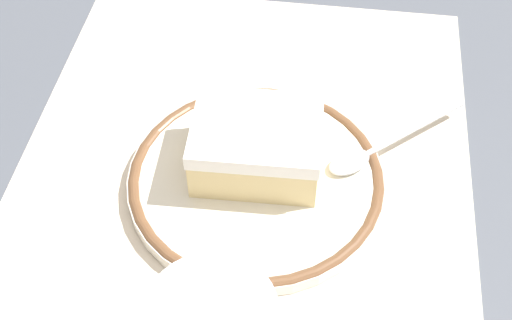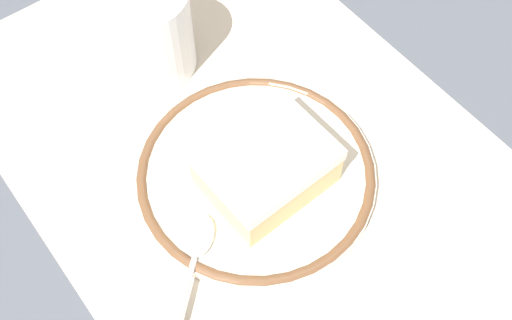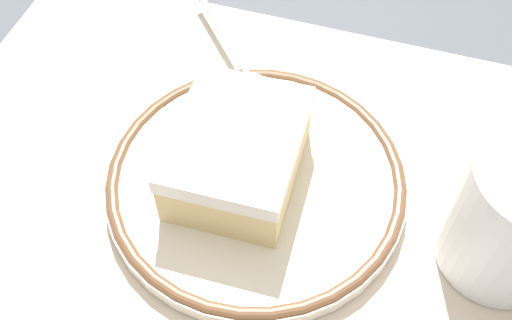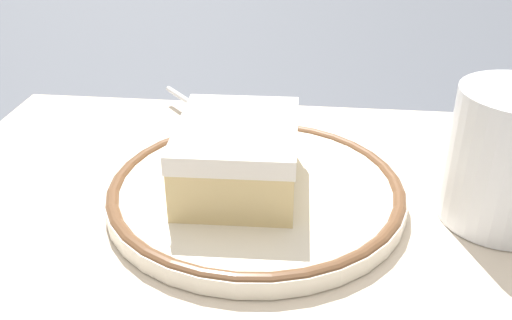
{
  "view_description": "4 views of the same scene",
  "coord_description": "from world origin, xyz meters",
  "views": [
    {
      "loc": [
        -0.32,
        -0.06,
        0.44
      ],
      "look_at": [
        0.03,
        -0.01,
        0.03
      ],
      "focal_mm": 48.45,
      "sensor_mm": 36.0,
      "label": 1
    },
    {
      "loc": [
        0.25,
        -0.18,
        0.48
      ],
      "look_at": [
        0.03,
        -0.01,
        0.03
      ],
      "focal_mm": 44.5,
      "sensor_mm": 36.0,
      "label": 2
    },
    {
      "loc": [
        -0.04,
        0.22,
        0.36
      ],
      "look_at": [
        0.03,
        -0.01,
        0.03
      ],
      "focal_mm": 43.26,
      "sensor_mm": 36.0,
      "label": 3
    },
    {
      "loc": [
        -0.01,
        0.33,
        0.22
      ],
      "look_at": [
        0.03,
        -0.01,
        0.03
      ],
      "focal_mm": 39.91,
      "sensor_mm": 36.0,
      "label": 4
    }
  ],
  "objects": [
    {
      "name": "cake_slice",
      "position": [
        0.04,
        -0.01,
        0.04
      ],
      "size": [
        0.08,
        0.1,
        0.05
      ],
      "color": "beige",
      "rests_on": "plate"
    },
    {
      "name": "plate",
      "position": [
        0.03,
        -0.01,
        0.01
      ],
      "size": [
        0.21,
        0.21,
        0.01
      ],
      "color": "silver",
      "rests_on": "placemat"
    },
    {
      "name": "placemat",
      "position": [
        0.0,
        0.0,
        0.0
      ],
      "size": [
        0.56,
        0.38,
        0.0
      ],
      "primitive_type": "cube",
      "color": "beige",
      "rests_on": "ground_plane"
    },
    {
      "name": "ground_plane",
      "position": [
        0.0,
        0.0,
        0.0
      ],
      "size": [
        2.4,
        2.4,
        0.0
      ],
      "primitive_type": "plane",
      "color": "#4C515B"
    },
    {
      "name": "spoon",
      "position": [
        0.07,
        -0.1,
        0.02
      ],
      "size": [
        0.11,
        0.12,
        0.01
      ],
      "color": "silver",
      "rests_on": "plate"
    },
    {
      "name": "cup",
      "position": [
        -0.13,
        -0.01,
        0.04
      ],
      "size": [
        0.08,
        0.08,
        0.09
      ],
      "color": "white",
      "rests_on": "placemat"
    }
  ]
}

